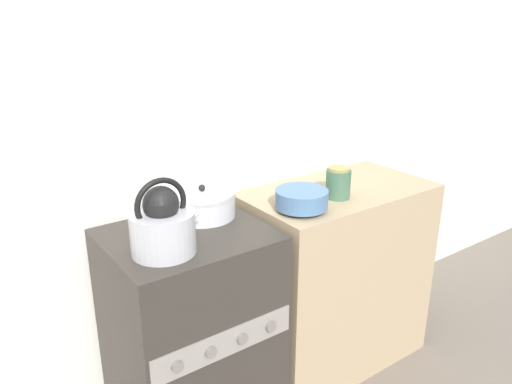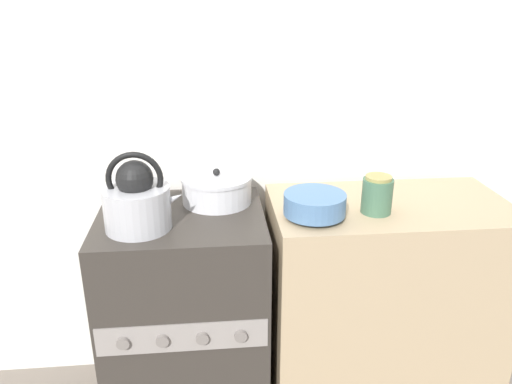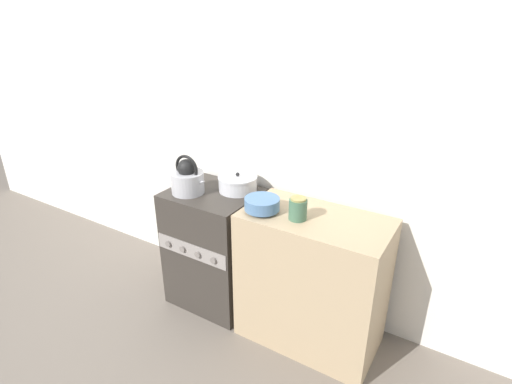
{
  "view_description": "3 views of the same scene",
  "coord_description": "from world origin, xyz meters",
  "px_view_note": "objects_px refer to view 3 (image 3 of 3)",
  "views": [
    {
      "loc": [
        -0.79,
        -1.3,
        1.69
      ],
      "look_at": [
        0.33,
        0.27,
        0.99
      ],
      "focal_mm": 35.0,
      "sensor_mm": 36.0,
      "label": 1
    },
    {
      "loc": [
        0.11,
        -1.42,
        1.64
      ],
      "look_at": [
        0.28,
        0.24,
        0.99
      ],
      "focal_mm": 35.0,
      "sensor_mm": 36.0,
      "label": 2
    },
    {
      "loc": [
        1.6,
        -1.75,
        2.03
      ],
      "look_at": [
        0.37,
        0.24,
        0.99
      ],
      "focal_mm": 28.0,
      "sensor_mm": 36.0,
      "label": 3
    }
  ],
  "objects_px": {
    "enamel_bowl": "(262,204)",
    "storage_jar": "(298,209)",
    "kettle": "(188,179)",
    "cooking_pot": "(238,183)",
    "stove": "(215,247)"
  },
  "relations": [
    {
      "from": "stove",
      "to": "enamel_bowl",
      "type": "height_order",
      "value": "enamel_bowl"
    },
    {
      "from": "cooking_pot",
      "to": "storage_jar",
      "type": "distance_m",
      "value": 0.6
    },
    {
      "from": "stove",
      "to": "storage_jar",
      "type": "height_order",
      "value": "storage_jar"
    },
    {
      "from": "stove",
      "to": "storage_jar",
      "type": "xyz_separation_m",
      "value": [
        0.7,
        -0.09,
        0.54
      ]
    },
    {
      "from": "cooking_pot",
      "to": "stove",
      "type": "bearing_deg",
      "value": -139.82
    },
    {
      "from": "kettle",
      "to": "enamel_bowl",
      "type": "relative_size",
      "value": 1.28
    },
    {
      "from": "kettle",
      "to": "enamel_bowl",
      "type": "distance_m",
      "value": 0.61
    },
    {
      "from": "stove",
      "to": "cooking_pot",
      "type": "relative_size",
      "value": 3.26
    },
    {
      "from": "enamel_bowl",
      "to": "stove",
      "type": "bearing_deg",
      "value": 166.53
    },
    {
      "from": "cooking_pot",
      "to": "enamel_bowl",
      "type": "height_order",
      "value": "cooking_pot"
    },
    {
      "from": "cooking_pot",
      "to": "storage_jar",
      "type": "xyz_separation_m",
      "value": [
        0.57,
        -0.2,
        0.03
      ]
    },
    {
      "from": "storage_jar",
      "to": "kettle",
      "type": "bearing_deg",
      "value": -179.6
    },
    {
      "from": "cooking_pot",
      "to": "storage_jar",
      "type": "relative_size",
      "value": 1.99
    },
    {
      "from": "stove",
      "to": "enamel_bowl",
      "type": "bearing_deg",
      "value": -13.47
    },
    {
      "from": "enamel_bowl",
      "to": "storage_jar",
      "type": "xyz_separation_m",
      "value": [
        0.23,
        0.03,
        0.02
      ]
    }
  ]
}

